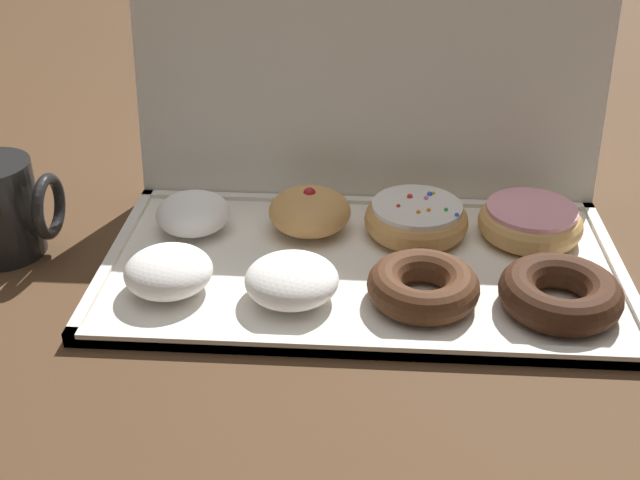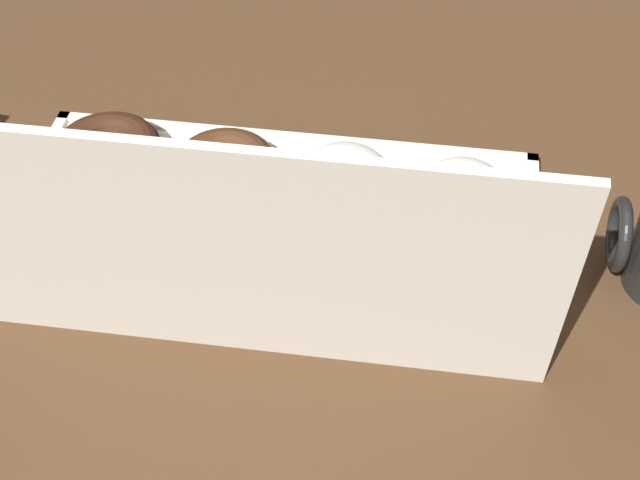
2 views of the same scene
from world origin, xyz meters
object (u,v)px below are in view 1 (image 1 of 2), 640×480
(sprinkle_donut_6, at_px, (412,218))
(donut_box, at_px, (358,267))
(chocolate_cake_ring_donut_2, at_px, (419,286))
(powdered_filled_donut_0, at_px, (164,271))
(jelly_filled_donut_5, at_px, (306,211))
(pink_frosted_donut_7, at_px, (526,221))
(chocolate_cake_ring_donut_3, at_px, (556,293))
(powdered_filled_donut_4, at_px, (189,213))
(powdered_filled_donut_1, at_px, (287,280))

(sprinkle_donut_6, bearing_deg, donut_box, -130.55)
(donut_box, bearing_deg, chocolate_cake_ring_donut_2, -47.03)
(powdered_filled_donut_0, relative_size, jelly_filled_donut_5, 0.95)
(powdered_filled_donut_0, bearing_deg, pink_frosted_donut_7, 18.91)
(chocolate_cake_ring_donut_3, height_order, powdered_filled_donut_4, powdered_filled_donut_4)
(donut_box, distance_m, powdered_filled_donut_1, 0.10)
(donut_box, distance_m, jelly_filled_donut_5, 0.09)
(powdered_filled_donut_0, distance_m, pink_frosted_donut_7, 0.39)
(donut_box, xyz_separation_m, jelly_filled_donut_5, (-0.06, 0.07, 0.03))
(donut_box, distance_m, pink_frosted_donut_7, 0.19)
(powdered_filled_donut_0, relative_size, sprinkle_donut_6, 0.76)
(powdered_filled_donut_0, xyz_separation_m, pink_frosted_donut_7, (0.37, 0.13, -0.00))
(chocolate_cake_ring_donut_3, xyz_separation_m, pink_frosted_donut_7, (-0.01, 0.14, 0.00))
(powdered_filled_donut_0, bearing_deg, donut_box, 17.28)
(powdered_filled_donut_0, xyz_separation_m, chocolate_cake_ring_donut_2, (0.25, -0.00, -0.00))
(donut_box, distance_m, chocolate_cake_ring_donut_3, 0.20)
(powdered_filled_donut_4, relative_size, jelly_filled_donut_5, 0.90)
(donut_box, height_order, chocolate_cake_ring_donut_2, chocolate_cake_ring_donut_2)
(chocolate_cake_ring_donut_2, relative_size, jelly_filled_donut_5, 1.19)
(jelly_filled_donut_5, bearing_deg, pink_frosted_donut_7, 0.17)
(jelly_filled_donut_5, distance_m, pink_frosted_donut_7, 0.24)
(donut_box, xyz_separation_m, powdered_filled_donut_0, (-0.19, -0.06, 0.03))
(donut_box, xyz_separation_m, powdered_filled_donut_1, (-0.07, -0.06, 0.02))
(powdered_filled_donut_1, relative_size, sprinkle_donut_6, 0.80)
(powdered_filled_donut_1, xyz_separation_m, sprinkle_donut_6, (0.12, 0.13, -0.00))
(chocolate_cake_ring_donut_3, distance_m, pink_frosted_donut_7, 0.14)
(powdered_filled_donut_4, bearing_deg, sprinkle_donut_6, 1.80)
(powdered_filled_donut_4, distance_m, sprinkle_donut_6, 0.25)
(donut_box, bearing_deg, chocolate_cake_ring_donut_3, -19.98)
(powdered_filled_donut_4, distance_m, pink_frosted_donut_7, 0.37)
(chocolate_cake_ring_donut_2, bearing_deg, donut_box, 132.97)
(powdered_filled_donut_0, distance_m, powdered_filled_donut_4, 0.12)
(chocolate_cake_ring_donut_3, relative_size, powdered_filled_donut_4, 1.42)
(powdered_filled_donut_1, bearing_deg, sprinkle_donut_6, 46.63)
(chocolate_cake_ring_donut_3, bearing_deg, donut_box, 160.02)
(donut_box, distance_m, sprinkle_donut_6, 0.09)
(powdered_filled_donut_4, xyz_separation_m, jelly_filled_donut_5, (0.13, 0.01, 0.00))
(powdered_filled_donut_4, bearing_deg, powdered_filled_donut_0, -90.07)
(powdered_filled_donut_1, height_order, chocolate_cake_ring_donut_3, powdered_filled_donut_1)
(chocolate_cake_ring_donut_3, xyz_separation_m, sprinkle_donut_6, (-0.13, 0.13, 0.00))
(chocolate_cake_ring_donut_3, height_order, jelly_filled_donut_5, jelly_filled_donut_5)
(donut_box, relative_size, powdered_filled_donut_1, 5.89)
(chocolate_cake_ring_donut_3, bearing_deg, sprinkle_donut_6, 133.92)
(chocolate_cake_ring_donut_2, height_order, chocolate_cake_ring_donut_3, chocolate_cake_ring_donut_3)
(powdered_filled_donut_4, bearing_deg, powdered_filled_donut_1, -45.63)
(sprinkle_donut_6, bearing_deg, powdered_filled_donut_1, -133.37)
(donut_box, bearing_deg, sprinkle_donut_6, 49.45)
(chocolate_cake_ring_donut_3, bearing_deg, pink_frosted_donut_7, 92.44)
(pink_frosted_donut_7, bearing_deg, powdered_filled_donut_1, -151.84)
(jelly_filled_donut_5, bearing_deg, donut_box, -48.16)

